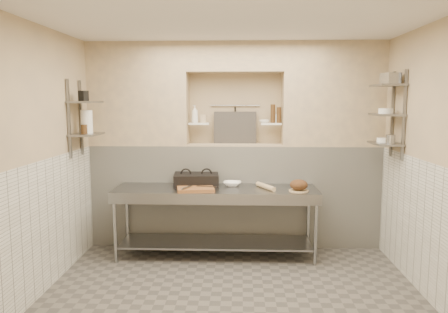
{
  "coord_description": "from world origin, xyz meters",
  "views": [
    {
      "loc": [
        0.09,
        -4.3,
        2.02
      ],
      "look_at": [
        -0.12,
        0.9,
        1.35
      ],
      "focal_mm": 35.0,
      "sensor_mm": 36.0,
      "label": 1
    }
  ],
  "objects_px": {
    "bottle_soap": "(195,114)",
    "bowl_alcove": "(264,121)",
    "bread_loaf": "(299,185)",
    "prep_table": "(216,208)",
    "cutting_board": "(196,189)",
    "rolling_pin": "(266,186)",
    "jug_left": "(87,122)",
    "mixing_bowl": "(232,184)",
    "panini_press": "(196,180)"
  },
  "relations": [
    {
      "from": "rolling_pin",
      "to": "bowl_alcove",
      "type": "bearing_deg",
      "value": 89.74
    },
    {
      "from": "cutting_board",
      "to": "bowl_alcove",
      "type": "distance_m",
      "value": 1.39
    },
    {
      "from": "rolling_pin",
      "to": "bottle_soap",
      "type": "distance_m",
      "value": 1.43
    },
    {
      "from": "prep_table",
      "to": "mixing_bowl",
      "type": "distance_m",
      "value": 0.4
    },
    {
      "from": "mixing_bowl",
      "to": "bottle_soap",
      "type": "bearing_deg",
      "value": 144.69
    },
    {
      "from": "prep_table",
      "to": "panini_press",
      "type": "relative_size",
      "value": 4.22
    },
    {
      "from": "prep_table",
      "to": "jug_left",
      "type": "height_order",
      "value": "jug_left"
    },
    {
      "from": "prep_table",
      "to": "cutting_board",
      "type": "distance_m",
      "value": 0.4
    },
    {
      "from": "panini_press",
      "to": "cutting_board",
      "type": "xyz_separation_m",
      "value": [
        0.02,
        -0.33,
        -0.06
      ]
    },
    {
      "from": "prep_table",
      "to": "rolling_pin",
      "type": "bearing_deg",
      "value": -0.43
    },
    {
      "from": "bread_loaf",
      "to": "bottle_soap",
      "type": "bearing_deg",
      "value": 153.45
    },
    {
      "from": "rolling_pin",
      "to": "bottle_soap",
      "type": "height_order",
      "value": "bottle_soap"
    },
    {
      "from": "bread_loaf",
      "to": "mixing_bowl",
      "type": "bearing_deg",
      "value": 159.82
    },
    {
      "from": "bowl_alcove",
      "to": "jug_left",
      "type": "relative_size",
      "value": 0.48
    },
    {
      "from": "bottle_soap",
      "to": "jug_left",
      "type": "xyz_separation_m",
      "value": [
        -1.28,
        -0.66,
        -0.08
      ]
    },
    {
      "from": "jug_left",
      "to": "mixing_bowl",
      "type": "bearing_deg",
      "value": 8.95
    },
    {
      "from": "rolling_pin",
      "to": "jug_left",
      "type": "height_order",
      "value": "jug_left"
    },
    {
      "from": "rolling_pin",
      "to": "bowl_alcove",
      "type": "distance_m",
      "value": 0.98
    },
    {
      "from": "cutting_board",
      "to": "bowl_alcove",
      "type": "bearing_deg",
      "value": 38.55
    },
    {
      "from": "bread_loaf",
      "to": "bowl_alcove",
      "type": "xyz_separation_m",
      "value": [
        -0.4,
        0.69,
        0.75
      ]
    },
    {
      "from": "rolling_pin",
      "to": "bowl_alcove",
      "type": "relative_size",
      "value": 2.94
    },
    {
      "from": "cutting_board",
      "to": "rolling_pin",
      "type": "bearing_deg",
      "value": 9.16
    },
    {
      "from": "rolling_pin",
      "to": "bread_loaf",
      "type": "distance_m",
      "value": 0.43
    },
    {
      "from": "bowl_alcove",
      "to": "jug_left",
      "type": "bearing_deg",
      "value": -163.37
    },
    {
      "from": "cutting_board",
      "to": "bottle_soap",
      "type": "bearing_deg",
      "value": 96.1
    },
    {
      "from": "mixing_bowl",
      "to": "rolling_pin",
      "type": "distance_m",
      "value": 0.47
    },
    {
      "from": "cutting_board",
      "to": "bread_loaf",
      "type": "relative_size",
      "value": 2.03
    },
    {
      "from": "bowl_alcove",
      "to": "cutting_board",
      "type": "bearing_deg",
      "value": -141.45
    },
    {
      "from": "bowl_alcove",
      "to": "mixing_bowl",
      "type": "bearing_deg",
      "value": -138.31
    },
    {
      "from": "bottle_soap",
      "to": "bowl_alcove",
      "type": "bearing_deg",
      "value": 0.66
    },
    {
      "from": "bottle_soap",
      "to": "rolling_pin",
      "type": "bearing_deg",
      "value": -29.97
    },
    {
      "from": "panini_press",
      "to": "mixing_bowl",
      "type": "relative_size",
      "value": 2.61
    },
    {
      "from": "cutting_board",
      "to": "bottle_soap",
      "type": "distance_m",
      "value": 1.15
    },
    {
      "from": "panini_press",
      "to": "bread_loaf",
      "type": "distance_m",
      "value": 1.35
    },
    {
      "from": "mixing_bowl",
      "to": "bottle_soap",
      "type": "height_order",
      "value": "bottle_soap"
    },
    {
      "from": "mixing_bowl",
      "to": "bread_loaf",
      "type": "distance_m",
      "value": 0.89
    },
    {
      "from": "prep_table",
      "to": "jug_left",
      "type": "xyz_separation_m",
      "value": [
        -1.6,
        -0.11,
        1.11
      ]
    },
    {
      "from": "panini_press",
      "to": "mixing_bowl",
      "type": "bearing_deg",
      "value": -6.91
    },
    {
      "from": "prep_table",
      "to": "cutting_board",
      "type": "xyz_separation_m",
      "value": [
        -0.24,
        -0.15,
        0.28
      ]
    },
    {
      "from": "panini_press",
      "to": "bowl_alcove",
      "type": "relative_size",
      "value": 4.46
    },
    {
      "from": "bread_loaf",
      "to": "prep_table",
      "type": "bearing_deg",
      "value": 172.76
    },
    {
      "from": "bread_loaf",
      "to": "bottle_soap",
      "type": "distance_m",
      "value": 1.74
    },
    {
      "from": "jug_left",
      "to": "panini_press",
      "type": "bearing_deg",
      "value": 12.58
    },
    {
      "from": "bread_loaf",
      "to": "jug_left",
      "type": "distance_m",
      "value": 2.76
    },
    {
      "from": "panini_press",
      "to": "rolling_pin",
      "type": "distance_m",
      "value": 0.93
    },
    {
      "from": "prep_table",
      "to": "bread_loaf",
      "type": "height_order",
      "value": "bread_loaf"
    },
    {
      "from": "cutting_board",
      "to": "bowl_alcove",
      "type": "height_order",
      "value": "bowl_alcove"
    },
    {
      "from": "prep_table",
      "to": "bowl_alcove",
      "type": "relative_size",
      "value": 18.81
    },
    {
      "from": "bread_loaf",
      "to": "rolling_pin",
      "type": "bearing_deg",
      "value": 162.41
    },
    {
      "from": "bottle_soap",
      "to": "mixing_bowl",
      "type": "bearing_deg",
      "value": -35.31
    }
  ]
}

